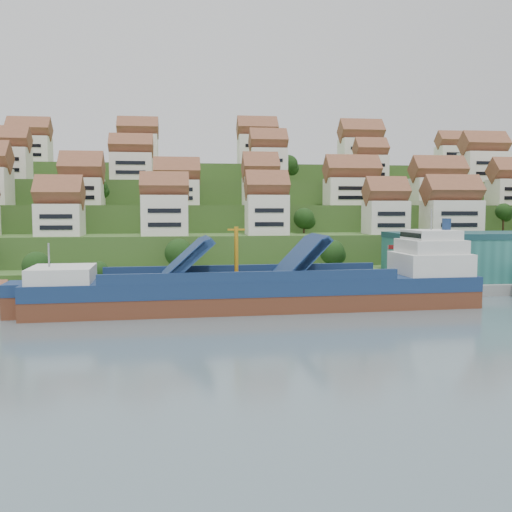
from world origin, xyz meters
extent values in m
plane|color=slate|center=(0.00, 0.00, 0.00)|extent=(300.00, 300.00, 0.00)
cube|color=gray|center=(20.00, 15.00, 1.10)|extent=(180.00, 14.00, 2.20)
cube|color=#2D4C1E|center=(0.00, 86.00, 2.00)|extent=(260.00, 128.00, 4.00)
cube|color=#2D4C1E|center=(0.00, 91.00, 5.50)|extent=(260.00, 118.00, 11.00)
cube|color=#2D4C1E|center=(0.00, 99.00, 9.00)|extent=(260.00, 102.00, 18.00)
cube|color=#2D4C1E|center=(0.00, 107.00, 12.50)|extent=(260.00, 86.00, 25.00)
cube|color=#2D4C1E|center=(0.00, 116.00, 15.50)|extent=(260.00, 68.00, 31.00)
cube|color=white|center=(-48.84, 38.86, 14.61)|extent=(9.99, 8.57, 7.21)
cube|color=white|center=(-25.25, 37.28, 15.61)|extent=(10.55, 7.03, 9.22)
cube|color=white|center=(-1.54, 37.34, 15.65)|extent=(9.60, 7.62, 9.30)
cube|color=white|center=(27.80, 37.85, 15.00)|extent=(9.71, 7.73, 7.99)
cube|color=white|center=(44.35, 37.07, 15.06)|extent=(13.18, 8.26, 8.12)
cube|color=white|center=(-46.33, 54.80, 21.41)|extent=(10.31, 8.98, 6.82)
cube|color=white|center=(-22.48, 56.00, 21.26)|extent=(11.50, 7.90, 6.52)
cube|color=white|center=(-0.82, 52.96, 21.67)|extent=(8.87, 8.56, 7.33)
cube|color=white|center=(24.89, 56.28, 21.68)|extent=(14.13, 8.36, 7.36)
cube|color=white|center=(49.24, 55.31, 21.74)|extent=(14.11, 8.18, 7.49)
cube|color=white|center=(68.85, 53.71, 21.61)|extent=(8.84, 8.04, 7.21)
cube|color=white|center=(-67.71, 68.00, 29.23)|extent=(10.97, 7.86, 8.45)
cube|color=white|center=(-35.10, 69.40, 28.78)|extent=(11.52, 7.30, 7.57)
cube|color=white|center=(3.92, 70.20, 29.71)|extent=(10.35, 7.79, 9.43)
cube|color=white|center=(35.02, 70.60, 28.92)|extent=(9.19, 7.14, 7.84)
cube|color=white|center=(70.56, 69.63, 29.60)|extent=(13.22, 8.47, 9.21)
cube|color=white|center=(-67.14, 88.71, 34.98)|extent=(12.24, 8.03, 7.96)
cube|color=white|center=(-34.46, 88.60, 35.54)|extent=(12.07, 7.51, 9.07)
cube|color=white|center=(2.99, 87.03, 35.60)|extent=(12.16, 8.15, 9.21)
cube|color=white|center=(37.95, 89.10, 35.47)|extent=(13.63, 8.73, 8.94)
cube|color=white|center=(71.08, 92.24, 34.68)|extent=(9.10, 7.05, 7.36)
ellipsoid|color=#1C3D14|center=(11.33, 26.11, 7.62)|extent=(5.51, 5.51, 5.51)
ellipsoid|color=#1C3D14|center=(-22.15, 26.29, 7.82)|extent=(6.06, 6.06, 6.06)
ellipsoid|color=#1C3D14|center=(53.57, 43.11, 15.08)|extent=(5.28, 5.28, 5.28)
ellipsoid|color=#1C3D14|center=(61.76, 43.11, 16.40)|extent=(4.28, 4.28, 4.28)
ellipsoid|color=#1C3D14|center=(8.83, 43.66, 14.73)|extent=(5.23, 5.23, 5.23)
ellipsoid|color=#1C3D14|center=(45.99, 59.83, 23.34)|extent=(4.64, 4.64, 4.64)
ellipsoid|color=#1C3D14|center=(-53.29, 59.38, 22.20)|extent=(6.01, 6.01, 6.01)
ellipsoid|color=#1C3D14|center=(-42.63, 57.97, 22.46)|extent=(4.63, 4.63, 4.63)
ellipsoid|color=#1C3D14|center=(10.48, 73.21, 30.18)|extent=(5.81, 5.81, 5.81)
ellipsoid|color=#1C3D14|center=(34.52, 75.94, 29.74)|extent=(5.06, 5.06, 5.06)
ellipsoid|color=#1C3D14|center=(37.99, 73.97, 28.97)|extent=(4.81, 4.81, 4.81)
ellipsoid|color=#1C3D14|center=(-49.53, 19.00, 6.20)|extent=(5.45, 5.45, 5.45)
ellipsoid|color=#1C3D14|center=(-37.75, 19.00, 5.02)|extent=(3.72, 3.72, 3.72)
cylinder|color=gray|center=(18.00, 10.00, 6.20)|extent=(0.16, 0.16, 8.00)
cube|color=maroon|center=(18.60, 10.00, 9.80)|extent=(1.20, 0.05, 0.80)
cube|color=white|center=(-54.00, 11.50, 2.10)|extent=(2.40, 2.20, 2.20)
cube|color=brown|center=(-8.56, 0.29, 1.00)|extent=(76.70, 14.45, 4.89)
cube|color=navy|center=(-8.56, 0.29, 4.21)|extent=(76.71, 14.56, 2.54)
cube|color=silver|center=(-40.84, -0.85, 6.65)|extent=(10.18, 11.50, 2.54)
cube|color=#262628|center=(-10.52, 0.22, 5.48)|extent=(49.26, 11.71, 0.29)
cube|color=navy|center=(-21.28, -0.16, 8.81)|extent=(7.71, 11.06, 6.77)
cube|color=navy|center=(-1.72, 0.54, 8.81)|extent=(7.34, 11.04, 7.15)
cylinder|color=orange|center=(-12.47, 0.15, 9.79)|extent=(0.71, 0.71, 8.81)
cube|color=silver|center=(22.74, 1.40, 7.34)|extent=(12.13, 11.57, 3.91)
cube|color=silver|center=(22.74, 1.40, 10.47)|extent=(10.13, 10.32, 2.45)
cube|color=silver|center=(22.74, 1.40, 12.53)|extent=(8.14, 9.08, 1.76)
cylinder|color=navy|center=(25.67, 1.51, 14.39)|extent=(1.62, 1.62, 2.15)
camera|label=1|loc=(-22.04, -95.49, 17.41)|focal=40.00mm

